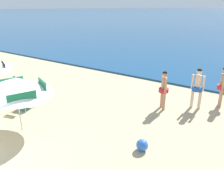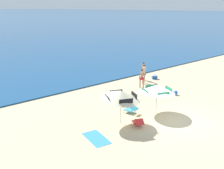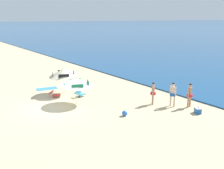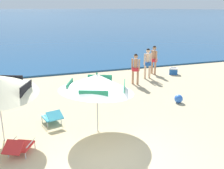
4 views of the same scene
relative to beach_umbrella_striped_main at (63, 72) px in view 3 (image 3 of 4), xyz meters
name	(u,v)px [view 3 (image 3 of 4)]	position (x,y,z in m)	size (l,w,h in m)	color
ground_plane	(53,108)	(2.75, -2.14, -1.79)	(800.00, 800.00, 0.00)	tan
beach_umbrella_striped_main	(63,72)	(0.00, 0.00, 0.00)	(2.98, 3.01, 2.20)	silver
beach_umbrella_striped_second	(76,82)	(2.86, -0.34, -0.15)	(3.05, 3.03, 2.00)	silver
lounge_chair_under_umbrella	(55,94)	(0.45, -1.02, -1.52)	(0.88, 1.03, 0.52)	red
lounge_chair_beside_umbrella	(80,93)	(1.53, 0.64, -1.51)	(0.73, 0.98, 0.52)	teal
person_standing_near_shore	(173,93)	(7.27, 4.86, -0.80)	(0.50, 0.42, 1.71)	beige
person_standing_beside	(153,92)	(6.16, 4.04, -0.85)	(0.40, 0.40, 1.61)	tan
person_wading_in	(190,94)	(8.09, 5.64, -0.80)	(0.42, 0.50, 1.71)	tan
cooler_box	(198,110)	(9.18, 5.16, -1.58)	(0.61, 0.56, 0.43)	#1E56A8
beach_ball	(125,113)	(6.78, 0.97, -1.61)	(0.35, 0.35, 0.35)	blue
beach_towel	(47,89)	(-2.28, -0.59, -1.78)	(0.90, 1.80, 0.01)	#3384BC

